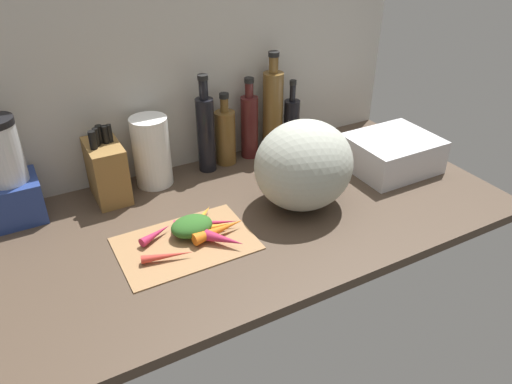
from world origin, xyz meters
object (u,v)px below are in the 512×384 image
blender_appliance (8,178)px  bottle_0 (206,132)px  knife_block (107,170)px  dish_rack (391,153)px  carrot_5 (167,256)px  carrot_2 (219,230)px  bottle_1 (225,136)px  bottle_2 (249,125)px  carrot_6 (156,234)px  carrot_3 (224,239)px  cutting_board (186,243)px  bottle_4 (291,123)px  carrot_4 (206,223)px  paper_towel_roll (152,152)px  winter_squash (304,165)px  bottle_3 (273,111)px  carrot_0 (203,216)px  carrot_1 (212,227)px

blender_appliance → bottle_0: bottle_0 is taller
knife_block → dish_rack: 94.31cm
carrot_5 → bottle_0: 52.08cm
carrot_2 → bottle_1: bearing=61.8°
carrot_2 → knife_block: (-20.83, 36.01, 6.96)cm
carrot_5 → blender_appliance: size_ratio=0.43×
bottle_2 → carrot_6: bearing=-144.9°
carrot_3 → blender_appliance: (-47.04, 41.61, 11.09)cm
cutting_board → bottle_4: bottle_4 is taller
bottle_0 → dish_rack: 63.78cm
carrot_5 → knife_block: (-4.59, 39.23, 7.59)cm
cutting_board → carrot_5: bearing=-145.3°
carrot_4 → paper_towel_roll: size_ratio=0.78×
winter_squash → blender_appliance: blender_appliance is taller
cutting_board → carrot_5: carrot_5 is taller
carrot_5 → carrot_2: bearing=11.2°
winter_squash → carrot_2: bearing=-173.5°
blender_appliance → winter_squash: bearing=-23.6°
carrot_6 → winter_squash: 46.95cm
carrot_6 → knife_block: 30.25cm
carrot_5 → bottle_4: size_ratio=0.51×
bottle_3 → carrot_5: bearing=-142.9°
cutting_board → carrot_0: size_ratio=3.41×
carrot_2 → carrot_5: 16.57cm
blender_appliance → carrot_1: bearing=-36.8°
carrot_4 → bottle_2: size_ratio=0.61×
blender_appliance → bottle_4: size_ratio=1.19×
blender_appliance → bottle_3: size_ratio=0.85×
blender_appliance → carrot_2: bearing=-37.9°
carrot_6 → bottle_1: size_ratio=0.40×
winter_squash → blender_appliance: (-77.14, 33.70, -0.04)cm
carrot_3 → winter_squash: size_ratio=0.37×
carrot_3 → bottle_3: 61.11cm
carrot_2 → bottle_4: bearing=38.8°
carrot_3 → knife_block: (-20.26, 40.57, 7.07)cm
bottle_2 → dish_rack: (38.39, -31.57, -6.39)cm
carrot_1 → blender_appliance: (-46.51, 34.78, 11.17)cm
carrot_6 → knife_block: bearing=99.8°
cutting_board → carrot_5: 8.41cm
cutting_board → bottle_3: 64.00cm
bottle_2 → dish_rack: bottle_2 is taller
carrot_3 → winter_squash: (30.10, 7.91, 11.13)cm
cutting_board → winter_squash: bearing=2.7°
carrot_1 → carrot_5: bearing=-160.1°
carrot_0 → carrot_4: (-0.79, -4.22, 0.30)cm
cutting_board → knife_block: (-11.39, 34.51, 9.09)cm
carrot_5 → blender_appliance: bearing=127.9°
bottle_1 → bottle_3: (18.74, -0.27, 5.58)cm
carrot_6 → cutting_board: bearing=-41.2°
carrot_5 → knife_block: knife_block is taller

